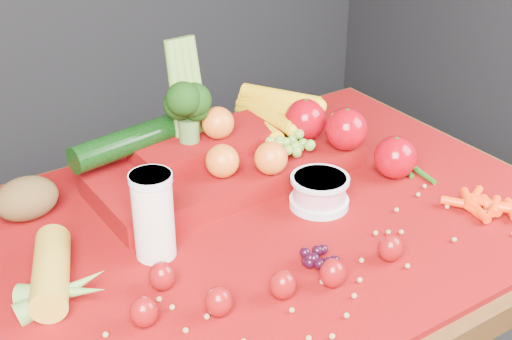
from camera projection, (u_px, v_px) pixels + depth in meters
table at (262, 266)px, 1.32m from camera, size 1.10×0.80×0.75m
red_cloth at (262, 220)px, 1.27m from camera, size 1.05×0.75×0.01m
milk_glass at (153, 213)px, 1.13m from camera, size 0.07×0.07×0.15m
yogurt_bowl at (320, 191)px, 1.29m from camera, size 0.11×0.11×0.06m
strawberry_scatter at (258, 280)px, 1.07m from camera, size 0.44×0.18×0.05m
dark_grape_cluster at (321, 258)px, 1.14m from camera, size 0.06×0.05×0.03m
soybean_scatter at (334, 272)px, 1.12m from camera, size 0.84×0.24×0.01m
corn_ear at (59, 286)px, 1.06m from camera, size 0.23×0.26×0.06m
potato at (26, 199)px, 1.25m from camera, size 0.11×0.08×0.08m
baby_carrot_pile at (485, 204)px, 1.28m from camera, size 0.18×0.17×0.03m
green_bean_pile at (404, 167)px, 1.43m from camera, size 0.14×0.12×0.01m
produce_mound at (241, 148)px, 1.38m from camera, size 0.60×0.37×0.27m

